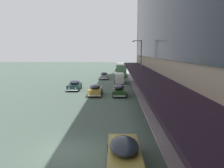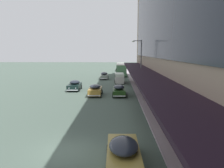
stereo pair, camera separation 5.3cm
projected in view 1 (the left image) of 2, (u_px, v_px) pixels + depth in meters
ground at (66, 151)px, 13.77m from camera, size 240.00×240.00×0.00m
transit_bus_kerbside_front at (121, 69)px, 57.93m from camera, size 2.74×11.52×3.11m
sedan_oncoming_front at (95, 90)px, 31.39m from camera, size 1.96×4.38×1.61m
sedan_second_mid at (124, 153)px, 11.77m from camera, size 1.93×4.57×1.63m
sedan_trailing_mid at (119, 69)px, 71.75m from camera, size 2.13×4.82×1.46m
sedan_oncoming_rear at (119, 90)px, 31.27m from camera, size 1.90×4.67×1.59m
sedan_second_near at (75, 85)px, 35.71m from camera, size 2.05×4.49×1.61m
sedan_lead_mid at (104, 76)px, 50.39m from camera, size 1.95×4.87×1.62m
vw_van at (119, 77)px, 44.02m from camera, size 2.00×4.60×1.96m
pedestrian_at_kerb at (155, 102)px, 22.15m from camera, size 0.53×0.42×1.86m
street_lamp at (140, 63)px, 32.31m from camera, size 1.50×0.28×7.77m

